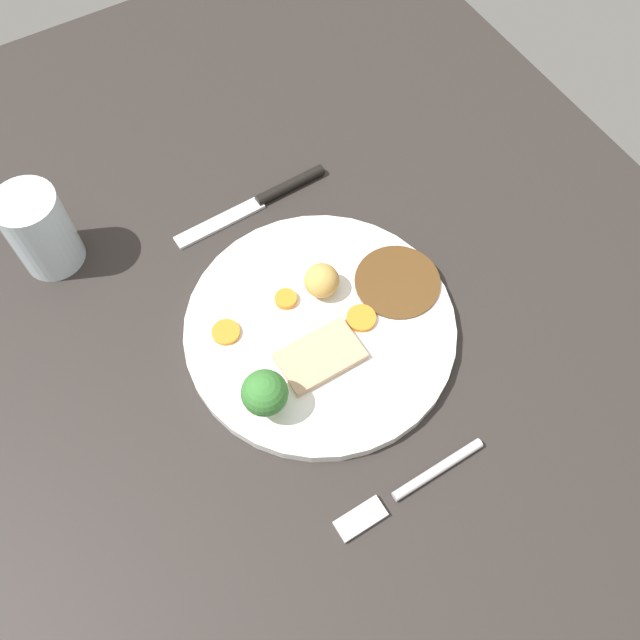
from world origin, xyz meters
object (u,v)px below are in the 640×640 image
at_px(broccoli_floret, 265,393).
at_px(fork, 407,489).
at_px(carrot_coin_side, 226,332).
at_px(roast_potato_left, 322,281).
at_px(carrot_coin_back, 361,318).
at_px(carrot_coin_front, 286,299).
at_px(dinner_plate, 320,328).
at_px(meat_slice_main, 320,357).
at_px(water_glass, 40,230).
at_px(knife, 265,199).

height_order(broccoli_floret, fork, broccoli_floret).
bearing_deg(carrot_coin_side, roast_potato_left, -92.13).
bearing_deg(carrot_coin_back, carrot_coin_front, 43.54).
xyz_separation_m(dinner_plate, carrot_coin_back, (-0.02, -0.04, 0.01)).
relative_size(meat_slice_main, broccoli_floret, 1.47).
height_order(broccoli_floret, water_glass, water_glass).
xyz_separation_m(dinner_plate, carrot_coin_side, (0.04, 0.08, 0.01)).
height_order(broccoli_floret, knife, broccoli_floret).
distance_m(knife, water_glass, 0.24).
distance_m(carrot_coin_front, broccoli_floret, 0.12).
xyz_separation_m(roast_potato_left, water_glass, (0.18, 0.22, 0.02)).
height_order(fork, knife, knife).
xyz_separation_m(fork, water_glass, (0.40, 0.18, 0.04)).
bearing_deg(carrot_coin_front, carrot_coin_side, 92.28).
distance_m(carrot_coin_back, knife, 0.19).
distance_m(carrot_coin_front, fork, 0.22).
distance_m(carrot_coin_back, carrot_coin_side, 0.13).
height_order(fork, water_glass, water_glass).
distance_m(meat_slice_main, carrot_coin_back, 0.06).
distance_m(meat_slice_main, carrot_coin_front, 0.07).
relative_size(dinner_plate, water_glass, 2.86).
bearing_deg(meat_slice_main, roast_potato_left, -31.29).
height_order(carrot_coin_back, knife, carrot_coin_back).
distance_m(roast_potato_left, broccoli_floret, 0.14).
xyz_separation_m(dinner_plate, water_glass, (0.22, 0.20, 0.04)).
bearing_deg(dinner_plate, roast_potato_left, -32.70).
relative_size(meat_slice_main, carrot_coin_front, 3.56).
height_order(roast_potato_left, knife, roast_potato_left).
bearing_deg(meat_slice_main, dinner_plate, -29.71).
bearing_deg(meat_slice_main, knife, -13.27).
xyz_separation_m(carrot_coin_back, knife, (0.19, 0.01, -0.01)).
distance_m(dinner_plate, knife, 0.18).
distance_m(broccoli_floret, fork, 0.15).
bearing_deg(carrot_coin_front, knife, -19.12).
bearing_deg(dinner_plate, carrot_coin_back, -111.87).
relative_size(dinner_plate, roast_potato_left, 7.54).
relative_size(roast_potato_left, water_glass, 0.38).
height_order(carrot_coin_side, fork, carrot_coin_side).
relative_size(meat_slice_main, roast_potato_left, 2.21).
bearing_deg(knife, meat_slice_main, 74.38).
bearing_deg(dinner_plate, knife, -9.91).
bearing_deg(carrot_coin_side, carrot_coin_back, -113.77).
bearing_deg(carrot_coin_side, knife, -40.23).
bearing_deg(meat_slice_main, broccoli_floret, 104.39).
relative_size(meat_slice_main, carrot_coin_side, 2.85).
bearing_deg(knife, water_glass, -14.01).
xyz_separation_m(carrot_coin_front, knife, (0.13, -0.05, -0.01)).
xyz_separation_m(roast_potato_left, carrot_coin_front, (0.01, 0.04, -0.01)).
relative_size(broccoli_floret, fork, 0.35).
bearing_deg(carrot_coin_back, roast_potato_left, 17.73).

